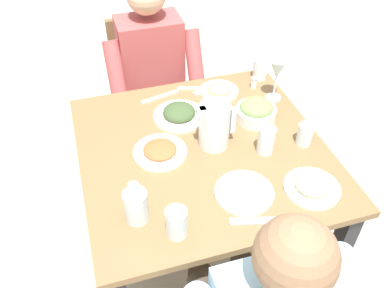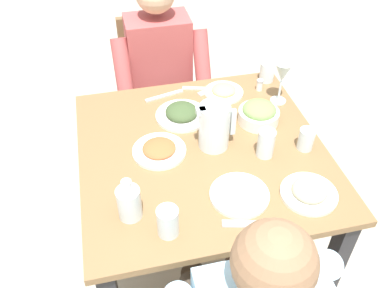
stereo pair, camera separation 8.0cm
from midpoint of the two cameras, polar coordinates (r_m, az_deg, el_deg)
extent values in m
plane|color=#B7AD99|center=(2.21, 0.09, -14.49)|extent=(8.00, 8.00, 0.00)
cube|color=olive|center=(1.67, 0.11, -1.01)|extent=(0.96, 0.96, 0.03)
cube|color=#232328|center=(1.85, 17.48, -15.29)|extent=(0.06, 0.06, 0.69)
cube|color=#232328|center=(2.19, -13.96, -2.80)|extent=(0.06, 0.06, 0.69)
cube|color=#232328|center=(2.33, 7.13, 1.40)|extent=(0.06, 0.06, 0.69)
cube|color=brown|center=(2.72, -3.18, 4.71)|extent=(0.04, 0.04, 0.41)
cube|color=brown|center=(2.68, -10.25, 3.38)|extent=(0.04, 0.04, 0.41)
cube|color=brown|center=(2.46, -1.22, 0.16)|extent=(0.04, 0.04, 0.41)
cube|color=brown|center=(2.42, -8.99, -1.39)|extent=(0.04, 0.04, 0.41)
cube|color=brown|center=(2.43, -6.28, 5.79)|extent=(0.40, 0.40, 0.03)
cube|color=brown|center=(2.46, -7.56, 12.35)|extent=(0.38, 0.04, 0.42)
sphere|color=#936B4C|center=(0.95, 11.47, -14.88)|extent=(0.19, 0.19, 0.19)
cylinder|color=#9EC6E0|center=(1.37, 14.69, -15.86)|extent=(0.08, 0.23, 0.37)
cube|color=#B24C4C|center=(2.26, -6.61, 10.76)|extent=(0.32, 0.20, 0.50)
cylinder|color=#473D33|center=(2.28, -3.00, 2.72)|extent=(0.11, 0.38, 0.11)
cylinder|color=#473D33|center=(2.27, -1.63, -3.87)|extent=(0.10, 0.10, 0.44)
cylinder|color=#B24C4C|center=(2.17, -0.63, 10.36)|extent=(0.08, 0.23, 0.37)
cylinder|color=#473D33|center=(2.26, -7.18, 1.92)|extent=(0.11, 0.38, 0.11)
cylinder|color=#473D33|center=(2.25, -5.83, -4.75)|extent=(0.10, 0.10, 0.44)
cylinder|color=#B24C4C|center=(2.11, -11.24, 8.54)|extent=(0.08, 0.23, 0.37)
cylinder|color=silver|center=(1.62, 1.62, 2.49)|extent=(0.12, 0.12, 0.19)
cube|color=silver|center=(1.64, 4.13, 3.22)|extent=(0.02, 0.02, 0.11)
cube|color=silver|center=(1.56, -0.21, 4.49)|extent=(0.04, 0.03, 0.02)
cylinder|color=white|center=(1.81, 7.40, 4.09)|extent=(0.17, 0.17, 0.05)
ellipsoid|color=#759951|center=(1.79, 7.50, 4.99)|extent=(0.14, 0.14, 0.06)
cylinder|color=white|center=(1.55, 14.54, -5.85)|extent=(0.20, 0.20, 0.01)
ellipsoid|color=#B7AD89|center=(1.54, 14.66, -5.37)|extent=(0.12, 0.12, 0.05)
cylinder|color=white|center=(1.82, -3.01, 3.79)|extent=(0.22, 0.22, 0.01)
ellipsoid|color=#3D512D|center=(1.80, -3.03, 4.30)|extent=(0.14, 0.14, 0.06)
cylinder|color=white|center=(1.96, 2.50, 7.12)|extent=(0.18, 0.18, 0.01)
ellipsoid|color=#E0C670|center=(1.96, 2.51, 7.49)|extent=(0.11, 0.11, 0.04)
cylinder|color=white|center=(1.50, 5.57, -6.61)|extent=(0.21, 0.21, 0.01)
ellipsoid|color=white|center=(1.49, 5.60, -6.26)|extent=(0.13, 0.13, 0.03)
cylinder|color=white|center=(1.65, -5.73, -1.15)|extent=(0.21, 0.21, 0.01)
ellipsoid|color=#CC5B33|center=(1.64, -5.77, -0.78)|extent=(0.13, 0.13, 0.03)
cylinder|color=silver|center=(1.63, 8.66, 0.48)|extent=(0.07, 0.07, 0.11)
cylinder|color=silver|center=(2.07, 8.14, 9.98)|extent=(0.07, 0.07, 0.09)
cylinder|color=silver|center=(1.35, -3.83, -10.64)|extent=(0.07, 0.07, 0.11)
cylinder|color=silver|center=(1.71, 13.79, 1.23)|extent=(0.06, 0.06, 0.09)
cylinder|color=silver|center=(1.96, 9.79, 6.21)|extent=(0.07, 0.07, 0.01)
cylinder|color=silver|center=(1.93, 9.97, 7.49)|extent=(0.01, 0.01, 0.10)
cone|color=silver|center=(1.88, 10.31, 9.88)|extent=(0.08, 0.08, 0.09)
cylinder|color=silver|center=(1.40, -9.24, -8.37)|extent=(0.08, 0.08, 0.12)
cylinder|color=#993333|center=(1.42, -9.14, -8.99)|extent=(0.07, 0.07, 0.07)
cylinder|color=silver|center=(1.34, -9.62, -6.11)|extent=(0.03, 0.03, 0.04)
cylinder|color=white|center=(2.01, 7.24, 8.11)|extent=(0.03, 0.03, 0.04)
cylinder|color=#B2B2B7|center=(1.99, 7.31, 8.76)|extent=(0.03, 0.03, 0.01)
cube|color=silver|center=(1.42, 6.95, -10.37)|extent=(0.17, 0.07, 0.01)
cube|color=silver|center=(1.94, -5.57, 6.38)|extent=(0.18, 0.06, 0.01)
cube|color=silver|center=(1.99, 1.11, 7.56)|extent=(0.17, 0.08, 0.01)
cube|color=silver|center=(1.99, -0.48, 7.54)|extent=(0.18, 0.07, 0.01)
camera|label=1|loc=(0.04, -91.35, -1.20)|focal=39.31mm
camera|label=2|loc=(0.04, 88.65, 1.20)|focal=39.31mm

